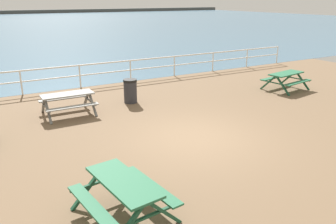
% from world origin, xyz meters
% --- Properties ---
extents(ground_plane, '(30.00, 24.00, 0.20)m').
position_xyz_m(ground_plane, '(0.00, 0.00, -0.10)').
color(ground_plane, brown).
extents(sea_band, '(142.00, 90.00, 0.01)m').
position_xyz_m(sea_band, '(0.00, 52.75, 0.00)').
color(sea_band, '#476B84').
rests_on(sea_band, ground).
extents(seaward_railing, '(23.07, 0.07, 1.08)m').
position_xyz_m(seaward_railing, '(0.00, 7.75, 0.77)').
color(seaward_railing, white).
rests_on(seaward_railing, ground).
extents(picnic_table_near_right, '(1.72, 1.96, 0.80)m').
position_xyz_m(picnic_table_near_right, '(-3.38, -2.52, 0.58)').
color(picnic_table_near_right, '#286B47').
rests_on(picnic_table_near_right, ground).
extents(picnic_table_far_right, '(2.01, 1.78, 0.80)m').
position_xyz_m(picnic_table_far_right, '(6.77, 2.74, 0.58)').
color(picnic_table_far_right, '#286B47').
rests_on(picnic_table_far_right, ground).
extents(picnic_table_seaward, '(1.81, 1.55, 0.80)m').
position_xyz_m(picnic_table_seaward, '(-2.75, 4.11, 0.58)').
color(picnic_table_seaward, gray).
rests_on(picnic_table_seaward, ground).
extents(litter_bin, '(0.55, 0.55, 0.95)m').
position_xyz_m(litter_bin, '(-0.21, 4.37, 0.48)').
color(litter_bin, '#2D2D33').
rests_on(litter_bin, ground).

